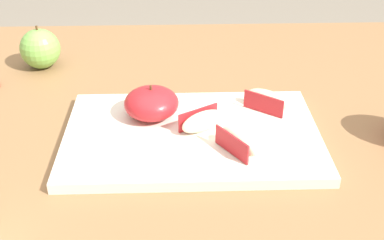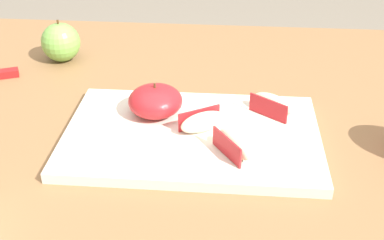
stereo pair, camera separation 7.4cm
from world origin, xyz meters
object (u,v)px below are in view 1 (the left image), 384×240
object	(u,v)px
apple_wedge_near_knife	(267,101)
whole_apple_granny_green	(40,49)
apple_wedge_front	(203,121)
cutting_board	(192,136)
apple_half_skin_up	(152,103)
apple_wedge_middle	(238,141)

from	to	relation	value
apple_wedge_near_knife	whole_apple_granny_green	size ratio (longest dim) A/B	0.85
apple_wedge_front	apple_wedge_near_knife	distance (m)	0.12
cutting_board	apple_half_skin_up	distance (m)	0.08
apple_half_skin_up	whole_apple_granny_green	bearing A→B (deg)	135.01
cutting_board	apple_wedge_front	distance (m)	0.03
cutting_board	apple_wedge_front	world-z (taller)	apple_wedge_front
apple_wedge_middle	apple_wedge_near_knife	world-z (taller)	same
cutting_board	whole_apple_granny_green	xyz separation A→B (m)	(-0.29, 0.27, 0.03)
apple_half_skin_up	apple_wedge_middle	bearing A→B (deg)	-39.06
apple_wedge_middle	apple_wedge_near_knife	xyz separation A→B (m)	(0.06, 0.12, 0.00)
apple_wedge_middle	apple_wedge_front	distance (m)	0.07
apple_wedge_near_knife	whole_apple_granny_green	world-z (taller)	whole_apple_granny_green
cutting_board	apple_wedge_middle	bearing A→B (deg)	-40.39
apple_wedge_middle	apple_wedge_front	xyz separation A→B (m)	(-0.05, 0.06, 0.00)
apple_half_skin_up	apple_wedge_middle	world-z (taller)	apple_half_skin_up
cutting_board	apple_half_skin_up	xyz separation A→B (m)	(-0.06, 0.05, 0.03)
apple_half_skin_up	whole_apple_granny_green	distance (m)	0.32
apple_wedge_middle	whole_apple_granny_green	xyz separation A→B (m)	(-0.35, 0.33, 0.01)
apple_half_skin_up	apple_wedge_middle	size ratio (longest dim) A/B	1.17
apple_wedge_middle	cutting_board	bearing A→B (deg)	139.61
apple_half_skin_up	apple_wedge_middle	distance (m)	0.16
cutting_board	whole_apple_granny_green	bearing A→B (deg)	136.45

